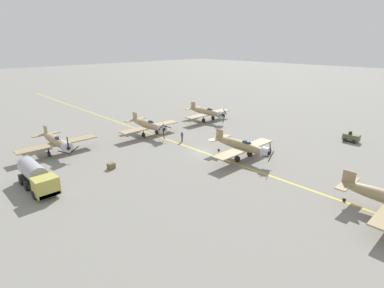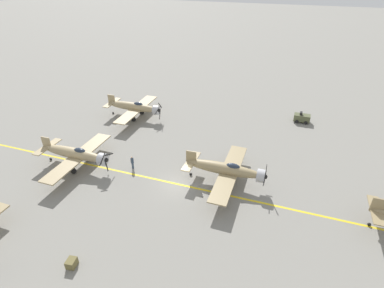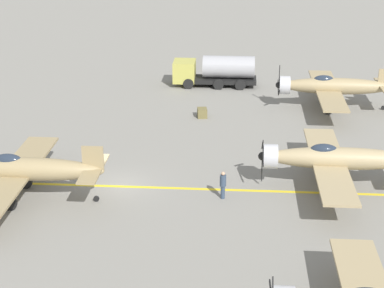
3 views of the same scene
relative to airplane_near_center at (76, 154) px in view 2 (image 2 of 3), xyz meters
The scene contains 8 objects.
ground_plane 14.03m from the airplane_near_center, 93.44° to the left, with size 400.00×400.00×0.00m, color gray.
taxiway_stripe 14.03m from the airplane_near_center, 93.44° to the left, with size 0.30×160.00×0.01m, color yellow.
airplane_near_center is the anchor object (origin of this frame).
airplane_mid_center 19.51m from the airplane_near_center, 98.95° to the left, with size 12.00×9.98×3.75m.
airplane_near_left 15.67m from the airplane_near_center, behind, with size 12.00×9.98×3.65m.
tow_tractor 36.14m from the airplane_near_center, 130.34° to the left, with size 1.57×2.60×1.79m.
ground_crew_walking 7.35m from the airplane_near_center, 106.32° to the left, with size 0.39×0.39×1.80m.
supply_crate_by_tanker 15.98m from the airplane_near_center, 35.08° to the left, with size 0.94×0.78×0.78m, color brown.
Camera 2 is at (26.63, 11.00, 23.12)m, focal length 28.00 mm.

